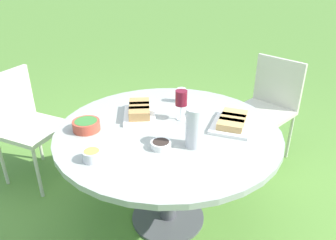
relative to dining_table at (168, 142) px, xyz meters
name	(u,v)px	position (x,y,z in m)	size (l,w,h in m)	color
ground_plane	(168,217)	(0.00, 0.00, -0.62)	(40.00, 40.00, 0.00)	#5B8C38
dining_table	(168,142)	(0.00, 0.00, 0.00)	(1.37, 1.37, 0.72)	#4C4C51
chair_near_left	(269,102)	(-0.99, -0.73, -0.10)	(0.60, 0.60, 0.89)	beige
chair_near_right	(24,119)	(1.05, -0.67, -0.10)	(0.59, 0.60, 0.89)	beige
water_pitcher	(194,128)	(-0.11, 0.22, 0.21)	(0.10, 0.09, 0.23)	silver
wine_glass	(181,99)	(-0.10, -0.12, 0.24)	(0.08, 0.08, 0.20)	silver
platter_bread_main	(139,111)	(0.16, -0.21, 0.13)	(0.22, 0.33, 0.08)	white
platter_charcuterie	(232,122)	(-0.40, 0.01, 0.12)	(0.36, 0.40, 0.06)	white
bowl_fries	(92,155)	(0.43, 0.29, 0.13)	(0.10, 0.10, 0.06)	silver
bowl_salad	(86,125)	(0.49, -0.05, 0.13)	(0.16, 0.16, 0.06)	#B74733
bowl_olives	(161,144)	(0.07, 0.21, 0.12)	(0.11, 0.11, 0.04)	white
cup_water_near	(181,95)	(-0.15, -0.40, 0.15)	(0.06, 0.06, 0.10)	silver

